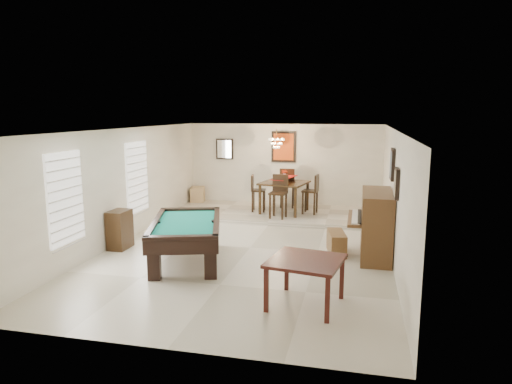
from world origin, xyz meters
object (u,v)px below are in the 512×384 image
at_px(piano_bench, 336,243).
at_px(chandelier, 276,139).
at_px(corner_bench, 198,194).
at_px(pool_table, 187,242).
at_px(dining_table, 284,195).
at_px(dining_chair_west, 259,193).
at_px(dining_chair_east, 310,194).
at_px(square_table, 305,282).
at_px(dining_chair_south, 278,197).
at_px(upright_piano, 368,224).
at_px(flower_vase, 284,174).
at_px(apothecary_chest, 120,229).
at_px(dining_chair_north, 288,188).

relative_size(piano_bench, chandelier, 1.38).
bearing_deg(corner_bench, pool_table, -72.21).
relative_size(dining_table, dining_chair_west, 1.14).
height_order(dining_chair_east, corner_bench, dining_chair_east).
relative_size(square_table, dining_chair_south, 0.92).
bearing_deg(dining_chair_west, dining_chair_east, -96.34).
bearing_deg(upright_piano, flower_vase, 125.13).
bearing_deg(piano_bench, corner_bench, 138.07).
bearing_deg(upright_piano, pool_table, -161.94).
distance_m(pool_table, upright_piano, 3.73).
xyz_separation_m(apothecary_chest, corner_bench, (0.04, 4.83, -0.07)).
bearing_deg(dining_chair_east, flower_vase, -82.53).
height_order(dining_chair_west, chandelier, chandelier).
distance_m(flower_vase, dining_chair_south, 0.91).
xyz_separation_m(dining_chair_north, chandelier, (-0.22, -0.75, 1.48)).
height_order(piano_bench, apothecary_chest, apothecary_chest).
height_order(flower_vase, chandelier, chandelier).
distance_m(upright_piano, dining_chair_north, 4.61).
distance_m(dining_table, dining_chair_south, 0.74).
distance_m(apothecary_chest, dining_chair_east, 5.41).
xyz_separation_m(apothecary_chest, dining_table, (3.02, 3.88, 0.20)).
bearing_deg(dining_chair_east, dining_table, -82.53).
xyz_separation_m(square_table, dining_chair_west, (-2.05, 5.93, 0.28)).
distance_m(upright_piano, dining_chair_south, 3.43).
relative_size(piano_bench, dining_table, 0.69).
relative_size(apothecary_chest, corner_bench, 1.64).
relative_size(dining_table, chandelier, 2.01).
bearing_deg(square_table, dining_chair_south, 104.52).
bearing_deg(dining_chair_north, dining_table, 89.02).
distance_m(dining_chair_north, dining_chair_east, 1.05).
height_order(pool_table, upright_piano, upright_piano).
bearing_deg(piano_bench, chandelier, 120.61).
height_order(corner_bench, chandelier, chandelier).
height_order(pool_table, dining_chair_west, dining_chair_west).
distance_m(apothecary_chest, dining_chair_south, 4.33).
distance_m(square_table, dining_table, 6.11).
relative_size(apothecary_chest, dining_chair_north, 0.71).
height_order(upright_piano, dining_chair_south, upright_piano).
bearing_deg(dining_chair_north, pool_table, 74.33).
height_order(square_table, dining_chair_east, dining_chair_east).
distance_m(pool_table, piano_bench, 3.15).
height_order(apothecary_chest, dining_chair_south, dining_chair_south).
xyz_separation_m(apothecary_chest, chandelier, (2.78, 3.87, 1.78)).
bearing_deg(pool_table, dining_chair_north, 59.68).
distance_m(flower_vase, dining_chair_north, 0.91).
height_order(square_table, corner_bench, square_table).
relative_size(dining_table, flower_vase, 5.08).
bearing_deg(corner_bench, dining_chair_north, -4.11).
xyz_separation_m(dining_table, dining_chair_north, (-0.02, 0.75, 0.10)).
bearing_deg(flower_vase, upright_piano, -54.87).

